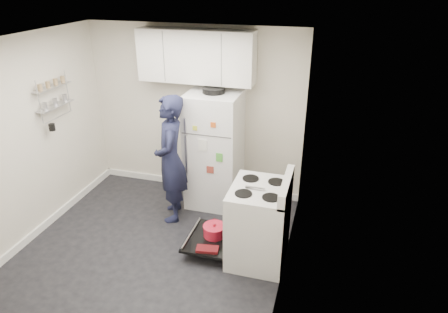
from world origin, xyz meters
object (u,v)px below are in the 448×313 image
(person, at_px, (171,159))
(open_oven_door, at_px, (212,235))
(electric_range, at_px, (258,224))
(refrigerator, at_px, (214,150))

(person, bearing_deg, open_oven_door, 33.65)
(electric_range, xyz_separation_m, person, (-1.30, 0.56, 0.41))
(person, bearing_deg, electric_range, 46.84)
(electric_range, relative_size, refrigerator, 0.63)
(electric_range, relative_size, person, 0.63)
(electric_range, distance_m, refrigerator, 1.45)
(open_oven_door, distance_m, refrigerator, 1.30)
(electric_range, distance_m, open_oven_door, 0.64)
(refrigerator, distance_m, person, 0.69)
(refrigerator, bearing_deg, electric_range, -51.75)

